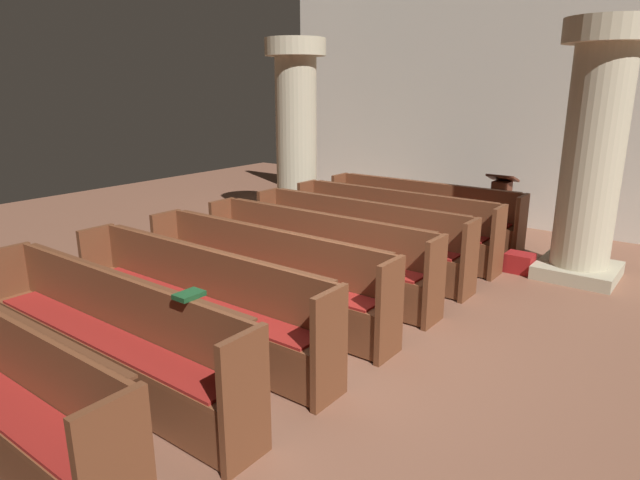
{
  "coord_description": "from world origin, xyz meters",
  "views": [
    {
      "loc": [
        3.17,
        -4.09,
        2.53
      ],
      "look_at": [
        -0.61,
        0.91,
        0.75
      ],
      "focal_mm": 30.62,
      "sensor_mm": 36.0,
      "label": 1
    }
  ],
  "objects_px": {
    "pew_row_6": "(108,332)",
    "pillar_aisle_side": "(594,149)",
    "pew_row_1": "(392,222)",
    "lectern": "(500,210)",
    "hymn_book": "(189,295)",
    "pillar_far_side": "(296,130)",
    "pew_row_5": "(196,298)",
    "pew_row_0": "(421,211)",
    "pew_row_4": "(263,272)",
    "pew_row_3": "(315,252)",
    "kneeler_box_red": "(519,263)",
    "pew_row_2": "(357,236)"
  },
  "relations": [
    {
      "from": "pew_row_4",
      "to": "pillar_aisle_side",
      "type": "relative_size",
      "value": 1.0
    },
    {
      "from": "pew_row_1",
      "to": "pew_row_3",
      "type": "relative_size",
      "value": 1.0
    },
    {
      "from": "pew_row_1",
      "to": "pew_row_5",
      "type": "distance_m",
      "value": 3.85
    },
    {
      "from": "pew_row_6",
      "to": "pillar_aisle_side",
      "type": "xyz_separation_m",
      "value": [
        2.53,
        5.5,
        1.22
      ]
    },
    {
      "from": "pillar_aisle_side",
      "to": "pillar_far_side",
      "type": "bearing_deg",
      "value": 179.38
    },
    {
      "from": "pew_row_2",
      "to": "pew_row_3",
      "type": "bearing_deg",
      "value": -90.0
    },
    {
      "from": "hymn_book",
      "to": "kneeler_box_red",
      "type": "distance_m",
      "value": 5.18
    },
    {
      "from": "pew_row_1",
      "to": "pillar_aisle_side",
      "type": "relative_size",
      "value": 1.0
    },
    {
      "from": "pew_row_0",
      "to": "pew_row_4",
      "type": "height_order",
      "value": "same"
    },
    {
      "from": "pew_row_1",
      "to": "lectern",
      "type": "relative_size",
      "value": 3.08
    },
    {
      "from": "pew_row_4",
      "to": "pew_row_0",
      "type": "bearing_deg",
      "value": 90.0
    },
    {
      "from": "pew_row_5",
      "to": "pillar_far_side",
      "type": "height_order",
      "value": "pillar_far_side"
    },
    {
      "from": "pew_row_0",
      "to": "pew_row_4",
      "type": "distance_m",
      "value": 3.85
    },
    {
      "from": "hymn_book",
      "to": "kneeler_box_red",
      "type": "xyz_separation_m",
      "value": [
        0.96,
        5.02,
        -0.87
      ]
    },
    {
      "from": "pillar_aisle_side",
      "to": "lectern",
      "type": "distance_m",
      "value": 2.55
    },
    {
      "from": "pew_row_1",
      "to": "pew_row_6",
      "type": "relative_size",
      "value": 1.0
    },
    {
      "from": "pew_row_2",
      "to": "lectern",
      "type": "distance_m",
      "value": 3.25
    },
    {
      "from": "pew_row_3",
      "to": "pew_row_6",
      "type": "height_order",
      "value": "same"
    },
    {
      "from": "pew_row_3",
      "to": "pew_row_4",
      "type": "bearing_deg",
      "value": -90.0
    },
    {
      "from": "pew_row_6",
      "to": "hymn_book",
      "type": "distance_m",
      "value": 1.01
    },
    {
      "from": "pew_row_5",
      "to": "pillar_aisle_side",
      "type": "height_order",
      "value": "pillar_aisle_side"
    },
    {
      "from": "pillar_aisle_side",
      "to": "kneeler_box_red",
      "type": "distance_m",
      "value": 1.77
    },
    {
      "from": "pew_row_0",
      "to": "pew_row_1",
      "type": "distance_m",
      "value": 0.96
    },
    {
      "from": "pew_row_1",
      "to": "pillar_far_side",
      "type": "relative_size",
      "value": 1.0
    },
    {
      "from": "pew_row_4",
      "to": "pew_row_5",
      "type": "distance_m",
      "value": 0.96
    },
    {
      "from": "pillar_far_side",
      "to": "hymn_book",
      "type": "bearing_deg",
      "value": -57.97
    },
    {
      "from": "pew_row_1",
      "to": "pew_row_4",
      "type": "distance_m",
      "value": 2.89
    },
    {
      "from": "pew_row_1",
      "to": "pew_row_5",
      "type": "bearing_deg",
      "value": -90.0
    },
    {
      "from": "pew_row_0",
      "to": "lectern",
      "type": "height_order",
      "value": "lectern"
    },
    {
      "from": "lectern",
      "to": "pew_row_5",
      "type": "bearing_deg",
      "value": -98.52
    },
    {
      "from": "pew_row_2",
      "to": "pew_row_6",
      "type": "xyz_separation_m",
      "value": [
        0.0,
        -3.85,
        0.0
      ]
    },
    {
      "from": "pew_row_1",
      "to": "pew_row_3",
      "type": "xyz_separation_m",
      "value": [
        0.0,
        -1.92,
        0.0
      ]
    },
    {
      "from": "pew_row_5",
      "to": "kneeler_box_red",
      "type": "relative_size",
      "value": 9.02
    },
    {
      "from": "pew_row_6",
      "to": "pillar_aisle_side",
      "type": "relative_size",
      "value": 1.0
    },
    {
      "from": "pew_row_6",
      "to": "pillar_aisle_side",
      "type": "bearing_deg",
      "value": 65.26
    },
    {
      "from": "pew_row_2",
      "to": "hymn_book",
      "type": "xyz_separation_m",
      "value": [
        0.87,
        -3.66,
        0.48
      ]
    },
    {
      "from": "pew_row_1",
      "to": "pew_row_2",
      "type": "distance_m",
      "value": 0.96
    },
    {
      "from": "pew_row_2",
      "to": "pew_row_4",
      "type": "xyz_separation_m",
      "value": [
        0.0,
        -1.92,
        0.0
      ]
    },
    {
      "from": "pew_row_5",
      "to": "pew_row_0",
      "type": "bearing_deg",
      "value": 90.0
    },
    {
      "from": "pillar_far_side",
      "to": "hymn_book",
      "type": "height_order",
      "value": "pillar_far_side"
    },
    {
      "from": "pillar_aisle_side",
      "to": "kneeler_box_red",
      "type": "xyz_separation_m",
      "value": [
        -0.7,
        -0.29,
        -1.6
      ]
    },
    {
      "from": "pew_row_3",
      "to": "hymn_book",
      "type": "height_order",
      "value": "hymn_book"
    },
    {
      "from": "lectern",
      "to": "kneeler_box_red",
      "type": "bearing_deg",
      "value": -62.2
    },
    {
      "from": "hymn_book",
      "to": "pew_row_0",
      "type": "bearing_deg",
      "value": 98.87
    },
    {
      "from": "pew_row_2",
      "to": "pillar_aisle_side",
      "type": "distance_m",
      "value": 3.26
    },
    {
      "from": "pew_row_0",
      "to": "pew_row_5",
      "type": "height_order",
      "value": "same"
    },
    {
      "from": "pew_row_1",
      "to": "pew_row_4",
      "type": "relative_size",
      "value": 1.0
    },
    {
      "from": "pillar_aisle_side",
      "to": "hymn_book",
      "type": "bearing_deg",
      "value": -107.38
    },
    {
      "from": "pew_row_1",
      "to": "pew_row_2",
      "type": "height_order",
      "value": "same"
    },
    {
      "from": "pew_row_2",
      "to": "pew_row_5",
      "type": "distance_m",
      "value": 2.89
    }
  ]
}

